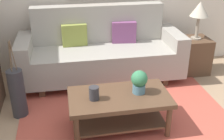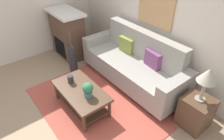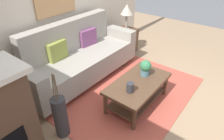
{
  "view_description": "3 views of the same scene",
  "coord_description": "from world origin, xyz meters",
  "px_view_note": "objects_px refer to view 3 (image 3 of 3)",
  "views": [
    {
      "loc": [
        -0.67,
        -2.35,
        1.98
      ],
      "look_at": [
        -0.11,
        0.7,
        0.5
      ],
      "focal_mm": 44.8,
      "sensor_mm": 36.0,
      "label": 1
    },
    {
      "loc": [
        2.26,
        -0.99,
        2.66
      ],
      "look_at": [
        0.04,
        0.76,
        0.69
      ],
      "focal_mm": 31.92,
      "sensor_mm": 36.0,
      "label": 2
    },
    {
      "loc": [
        -2.26,
        -0.97,
        2.14
      ],
      "look_at": [
        -0.15,
        0.68,
        0.47
      ],
      "focal_mm": 31.15,
      "sensor_mm": 36.0,
      "label": 3
    }
  ],
  "objects_px": {
    "couch": "(80,58)",
    "throw_pillow_plum": "(88,37)",
    "tabletop_vase": "(130,87)",
    "floor_vase": "(61,117)",
    "side_table": "(126,40)",
    "coffee_table": "(138,88)",
    "potted_plant_tabletop": "(145,67)",
    "throw_pillow_olive": "(57,51)",
    "table_lamp": "(127,10)"
  },
  "relations": [
    {
      "from": "throw_pillow_plum",
      "to": "tabletop_vase",
      "type": "distance_m",
      "value": 1.57
    },
    {
      "from": "throw_pillow_plum",
      "to": "table_lamp",
      "type": "relative_size",
      "value": 0.63
    },
    {
      "from": "couch",
      "to": "floor_vase",
      "type": "relative_size",
      "value": 3.9
    },
    {
      "from": "throw_pillow_olive",
      "to": "tabletop_vase",
      "type": "bearing_deg",
      "value": -85.68
    },
    {
      "from": "coffee_table",
      "to": "table_lamp",
      "type": "height_order",
      "value": "table_lamp"
    },
    {
      "from": "coffee_table",
      "to": "table_lamp",
      "type": "distance_m",
      "value": 2.04
    },
    {
      "from": "throw_pillow_plum",
      "to": "side_table",
      "type": "bearing_deg",
      "value": -7.71
    },
    {
      "from": "tabletop_vase",
      "to": "throw_pillow_olive",
      "type": "bearing_deg",
      "value": 94.32
    },
    {
      "from": "potted_plant_tabletop",
      "to": "table_lamp",
      "type": "height_order",
      "value": "table_lamp"
    },
    {
      "from": "tabletop_vase",
      "to": "floor_vase",
      "type": "relative_size",
      "value": 0.24
    },
    {
      "from": "coffee_table",
      "to": "table_lamp",
      "type": "bearing_deg",
      "value": 40.25
    },
    {
      "from": "potted_plant_tabletop",
      "to": "coffee_table",
      "type": "bearing_deg",
      "value": -174.79
    },
    {
      "from": "potted_plant_tabletop",
      "to": "side_table",
      "type": "height_order",
      "value": "potted_plant_tabletop"
    },
    {
      "from": "side_table",
      "to": "floor_vase",
      "type": "distance_m",
      "value": 2.71
    },
    {
      "from": "couch",
      "to": "throw_pillow_plum",
      "type": "height_order",
      "value": "couch"
    },
    {
      "from": "throw_pillow_plum",
      "to": "tabletop_vase",
      "type": "bearing_deg",
      "value": -114.12
    },
    {
      "from": "throw_pillow_olive",
      "to": "coffee_table",
      "type": "relative_size",
      "value": 0.33
    },
    {
      "from": "tabletop_vase",
      "to": "table_lamp",
      "type": "height_order",
      "value": "table_lamp"
    },
    {
      "from": "couch",
      "to": "throw_pillow_plum",
      "type": "relative_size",
      "value": 6.55
    },
    {
      "from": "couch",
      "to": "tabletop_vase",
      "type": "height_order",
      "value": "couch"
    },
    {
      "from": "throw_pillow_plum",
      "to": "side_table",
      "type": "relative_size",
      "value": 0.64
    },
    {
      "from": "throw_pillow_plum",
      "to": "tabletop_vase",
      "type": "relative_size",
      "value": 2.46
    },
    {
      "from": "couch",
      "to": "tabletop_vase",
      "type": "xyz_separation_m",
      "value": [
        -0.26,
        -1.3,
        0.07
      ]
    },
    {
      "from": "side_table",
      "to": "table_lamp",
      "type": "relative_size",
      "value": 0.98
    },
    {
      "from": "couch",
      "to": "throw_pillow_olive",
      "type": "height_order",
      "value": "couch"
    },
    {
      "from": "potted_plant_tabletop",
      "to": "floor_vase",
      "type": "xyz_separation_m",
      "value": [
        -1.36,
        0.44,
        -0.27
      ]
    },
    {
      "from": "throw_pillow_plum",
      "to": "potted_plant_tabletop",
      "type": "distance_m",
      "value": 1.38
    },
    {
      "from": "throw_pillow_olive",
      "to": "potted_plant_tabletop",
      "type": "bearing_deg",
      "value": -66.09
    },
    {
      "from": "table_lamp",
      "to": "floor_vase",
      "type": "xyz_separation_m",
      "value": [
        -2.6,
        -0.78,
        -0.69
      ]
    },
    {
      "from": "floor_vase",
      "to": "table_lamp",
      "type": "bearing_deg",
      "value": 16.62
    },
    {
      "from": "coffee_table",
      "to": "floor_vase",
      "type": "xyz_separation_m",
      "value": [
        -1.13,
        0.47,
        -0.01
      ]
    },
    {
      "from": "table_lamp",
      "to": "couch",
      "type": "bearing_deg",
      "value": 179.03
    },
    {
      "from": "table_lamp",
      "to": "floor_vase",
      "type": "distance_m",
      "value": 2.8
    },
    {
      "from": "couch",
      "to": "table_lamp",
      "type": "xyz_separation_m",
      "value": [
        1.48,
        -0.03,
        0.56
      ]
    },
    {
      "from": "coffee_table",
      "to": "tabletop_vase",
      "type": "bearing_deg",
      "value": -173.74
    },
    {
      "from": "throw_pillow_olive",
      "to": "tabletop_vase",
      "type": "distance_m",
      "value": 1.44
    },
    {
      "from": "throw_pillow_plum",
      "to": "throw_pillow_olive",
      "type": "bearing_deg",
      "value": 180.0
    },
    {
      "from": "throw_pillow_plum",
      "to": "floor_vase",
      "type": "height_order",
      "value": "throw_pillow_plum"
    },
    {
      "from": "throw_pillow_plum",
      "to": "table_lamp",
      "type": "height_order",
      "value": "table_lamp"
    },
    {
      "from": "couch",
      "to": "throw_pillow_plum",
      "type": "distance_m",
      "value": 0.46
    },
    {
      "from": "couch",
      "to": "throw_pillow_plum",
      "type": "bearing_deg",
      "value": 18.56
    },
    {
      "from": "couch",
      "to": "table_lamp",
      "type": "distance_m",
      "value": 1.58
    },
    {
      "from": "side_table",
      "to": "table_lamp",
      "type": "distance_m",
      "value": 0.71
    },
    {
      "from": "tabletop_vase",
      "to": "floor_vase",
      "type": "distance_m",
      "value": 1.01
    },
    {
      "from": "throw_pillow_plum",
      "to": "potted_plant_tabletop",
      "type": "xyz_separation_m",
      "value": [
        -0.14,
        -1.37,
        -0.11
      ]
    },
    {
      "from": "tabletop_vase",
      "to": "floor_vase",
      "type": "xyz_separation_m",
      "value": [
        -0.86,
        0.5,
        -0.2
      ]
    },
    {
      "from": "throw_pillow_plum",
      "to": "coffee_table",
      "type": "height_order",
      "value": "throw_pillow_plum"
    },
    {
      "from": "floor_vase",
      "to": "coffee_table",
      "type": "bearing_deg",
      "value": -22.32
    },
    {
      "from": "floor_vase",
      "to": "potted_plant_tabletop",
      "type": "bearing_deg",
      "value": -18.16
    },
    {
      "from": "throw_pillow_plum",
      "to": "side_table",
      "type": "distance_m",
      "value": 1.19
    }
  ]
}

